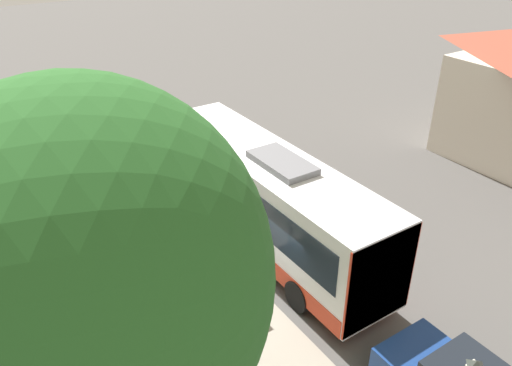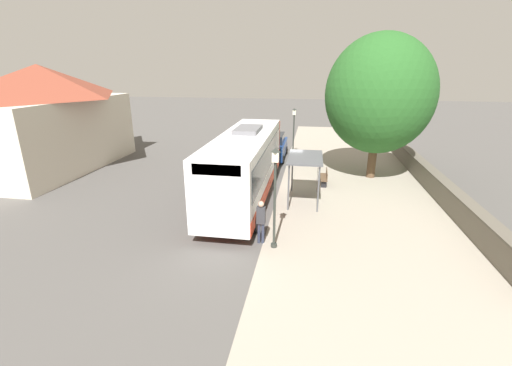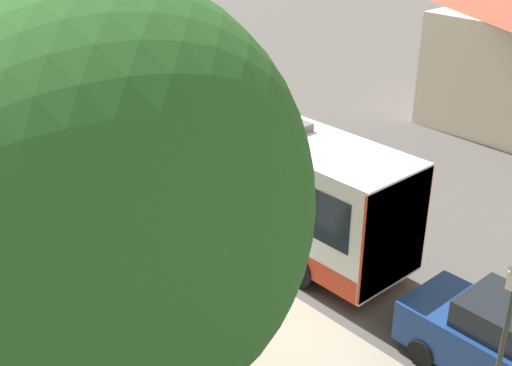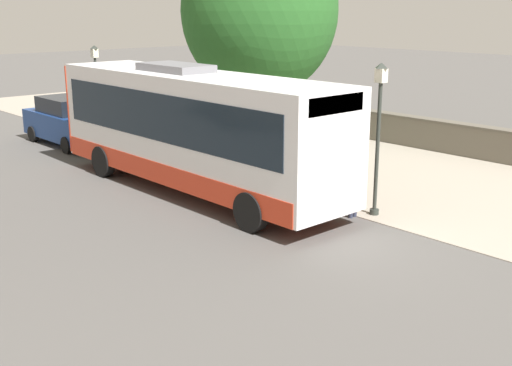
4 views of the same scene
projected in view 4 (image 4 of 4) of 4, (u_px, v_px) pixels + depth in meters
The scene contains 11 objects.
ground_plane at pixel (193, 168), 21.79m from camera, with size 120.00×120.00×0.00m, color #514F4C.
sidewalk_plaza at pixel (287, 149), 24.70m from camera, with size 9.00×44.00×0.02m.
stone_wall at pixel (355, 122), 27.17m from camera, with size 0.60×20.00×1.19m.
bus at pixel (193, 128), 18.58m from camera, with size 2.60×10.82×3.69m.
bus_shelter at pixel (271, 112), 20.74m from camera, with size 1.72×3.09×2.40m.
pedestrian at pixel (354, 177), 16.41m from camera, with size 0.34×0.24×1.80m.
bench at pixel (236, 141), 23.86m from camera, with size 0.40×1.60×0.88m.
street_lamp_near at pixel (379, 126), 16.23m from camera, with size 0.28×0.28×3.96m.
street_lamp_far at pixel (96, 83), 26.33m from camera, with size 0.28×0.28×3.80m.
shade_tree at pixel (259, 11), 25.94m from camera, with size 6.37×6.37×8.67m.
parked_car_behind_bus at pixel (69, 121), 25.39m from camera, with size 2.01×4.58×1.87m.
Camera 4 is at (12.60, 17.14, 5.25)m, focal length 45.00 mm.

